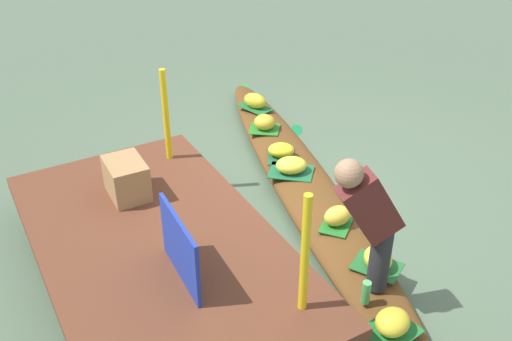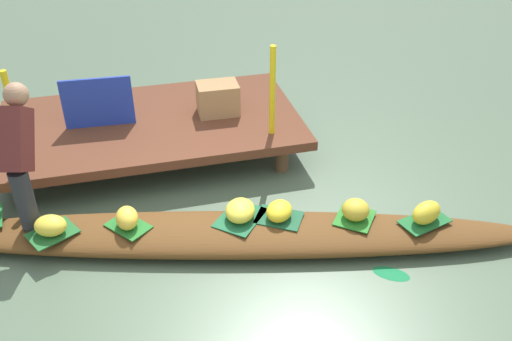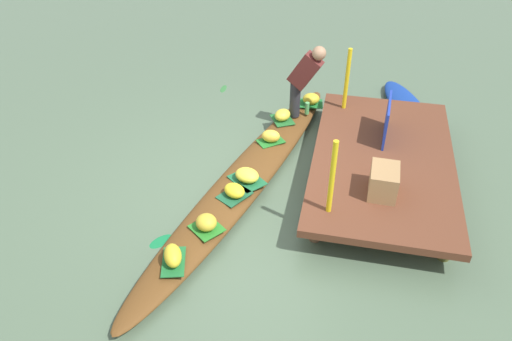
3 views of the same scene
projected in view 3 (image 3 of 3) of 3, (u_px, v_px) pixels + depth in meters
The scene contains 26 objects.
canal_water at pixel (245, 185), 6.68m from camera, with size 40.00×40.00×0.00m, color #4D624A.
dock_platform at pixel (383, 161), 6.55m from camera, with size 3.20×1.80×0.39m.
vendor_boat at pixel (245, 179), 6.62m from camera, with size 5.41×0.62×0.20m, color brown.
moored_boat at pixel (410, 112), 8.06m from camera, with size 2.14×0.53×0.18m, color navy.
leaf_mat_0 at pixel (271, 141), 7.16m from camera, with size 0.36×0.24×0.01m, color #237127.
banana_bunch_0 at pixel (271, 136), 7.10m from camera, with size 0.26×0.19×0.18m, color yellow.
leaf_mat_1 at pixel (174, 262), 5.30m from camera, with size 0.43×0.24×0.01m, color #1C642E.
banana_bunch_1 at pixel (173, 256), 5.24m from camera, with size 0.31×0.18×0.19m, color gold.
leaf_mat_2 at pixel (311, 104), 8.04m from camera, with size 0.37×0.30×0.01m, color #1D6F2D.
banana_bunch_2 at pixel (311, 99), 7.98m from camera, with size 0.27×0.23×0.17m, color gold.
leaf_mat_3 at pixel (207, 228), 5.71m from camera, with size 0.34×0.31×0.01m, color #267724.
banana_bunch_3 at pixel (206, 222), 5.66m from camera, with size 0.24×0.24×0.18m, color gold.
leaf_mat_4 at pixel (247, 180), 6.43m from camera, with size 0.45×0.33×0.01m, color #1C5F38.
banana_bunch_4 at pixel (247, 175), 6.38m from camera, with size 0.32×0.26×0.16m, color yellow.
leaf_mat_5 at pixel (235, 195), 6.19m from camera, with size 0.39×0.28×0.01m, color #1B5333.
banana_bunch_5 at pixel (234, 190), 6.14m from camera, with size 0.28×0.22×0.15m, color yellow.
leaf_mat_6 at pixel (282, 120), 7.64m from camera, with size 0.38×0.29×0.01m, color #21612A.
banana_bunch_6 at pixel (283, 115), 7.59m from camera, with size 0.27×0.22×0.16m, color yellow.
vendor_person at pixel (304, 77), 7.30m from camera, with size 0.30×0.55×1.18m.
water_bottle at pixel (307, 108), 7.73m from camera, with size 0.07×0.07×0.19m, color #58B15E.
market_banner at pixel (387, 120), 6.75m from camera, with size 0.72×0.03×0.54m, color #1E359E.
railing_post_west at pixel (347, 79), 7.28m from camera, with size 0.06×0.06×0.94m, color yellow.
railing_post_east at pixel (332, 178), 5.40m from camera, with size 0.06×0.06×0.94m, color yellow.
produce_crate at pixel (384, 181), 5.83m from camera, with size 0.44×0.32×0.34m, color #9F774B.
drifting_plant_0 at pixel (223, 89), 8.88m from camera, with size 0.28×0.10×0.01m, color #2F6A33.
drifting_plant_1 at pixel (161, 241), 5.83m from camera, with size 0.30×0.16×0.01m, color #14713C.
Camera 3 is at (5.10, 1.24, 4.14)m, focal length 35.27 mm.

